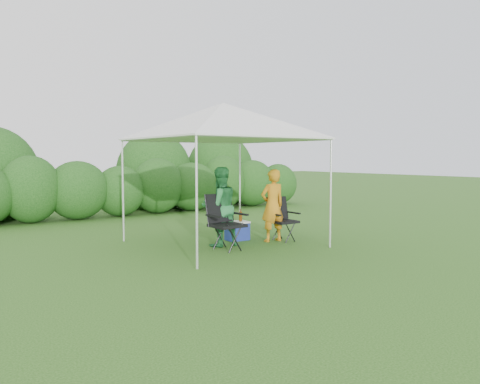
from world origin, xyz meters
TOP-DOWN VIEW (x-y plane):
  - ground at (0.00, 0.00)m, footprint 70.00×70.00m
  - hedge at (0.00, 6.00)m, footprint 13.80×1.53m
  - canopy at (0.00, 0.50)m, footprint 3.10×3.10m
  - chair_right at (1.25, 0.16)m, footprint 0.58×0.53m
  - chair_left at (-0.27, 0.07)m, footprint 0.68×0.61m
  - man at (1.01, 0.17)m, footprint 0.58×0.42m
  - woman at (-0.16, 0.39)m, footprint 0.82×0.67m
  - cooler at (0.51, 0.72)m, footprint 0.50×0.38m
  - bottle at (0.57, 0.68)m, footprint 0.07×0.07m
  - lawn_toy at (3.86, 3.51)m, footprint 0.56×0.47m

SIDE VIEW (x-z plane):
  - ground at x=0.00m, z-range 0.00..0.00m
  - lawn_toy at x=3.86m, z-range -0.01..0.27m
  - cooler at x=0.51m, z-range 0.00..0.40m
  - chair_right at x=1.25m, z-range 0.06..0.97m
  - bottle at x=0.57m, z-range 0.40..0.66m
  - chair_left at x=-0.27m, z-range 0.07..1.13m
  - man at x=1.01m, z-range 0.00..1.51m
  - woman at x=-0.16m, z-range 0.00..1.57m
  - hedge at x=0.00m, z-range -0.08..1.72m
  - canopy at x=0.00m, z-range 1.05..3.88m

